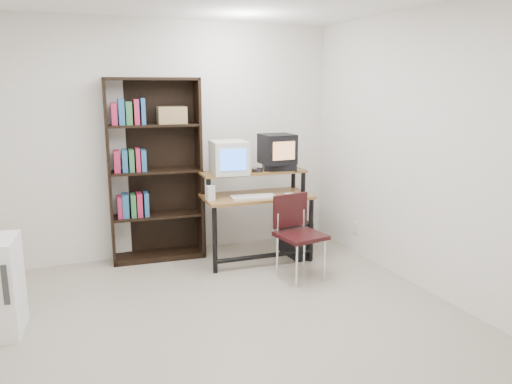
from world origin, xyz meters
name	(u,v)px	position (x,y,z in m)	size (l,w,h in m)	color
floor	(225,327)	(0.00, 0.00, -0.01)	(4.00, 4.00, 0.01)	#A79C8A
back_wall	(165,141)	(0.00, 2.00, 1.30)	(4.00, 0.01, 2.60)	silver
front_wall	(390,245)	(0.00, -2.00, 1.30)	(4.00, 0.01, 2.60)	silver
right_wall	(432,154)	(2.00, 0.00, 1.30)	(0.01, 4.00, 2.60)	silver
computer_desk	(256,199)	(0.85, 1.38, 0.68)	(1.19, 0.65, 0.98)	brown
crt_monitor	(229,157)	(0.58, 1.49, 1.15)	(0.41, 0.42, 0.35)	beige
vcr	(279,167)	(1.16, 1.45, 1.01)	(0.36, 0.26, 0.08)	black
crt_tv	(277,149)	(1.14, 1.46, 1.21)	(0.35, 0.35, 0.33)	black
cd_spindle	(257,171)	(0.87, 1.41, 0.99)	(0.12, 0.12, 0.05)	#26262B
keyboard	(253,198)	(0.76, 1.25, 0.74)	(0.47, 0.21, 0.04)	beige
mousepad	(290,196)	(1.17, 1.22, 0.72)	(0.22, 0.18, 0.01)	black
mouse	(290,195)	(1.17, 1.21, 0.74)	(0.10, 0.06, 0.03)	white
desk_speaker	(210,194)	(0.31, 1.33, 0.80)	(0.08, 0.07, 0.17)	beige
pc_tower	(295,237)	(1.31, 1.32, 0.21)	(0.20, 0.45, 0.42)	black
school_chair	(297,228)	(1.02, 0.74, 0.51)	(0.47, 0.47, 0.84)	black
bookshelf	(154,169)	(-0.16, 1.86, 1.01)	(1.02, 0.42, 1.99)	black
wall_outlet	(355,227)	(1.99, 1.15, 0.30)	(0.02, 0.08, 0.12)	beige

